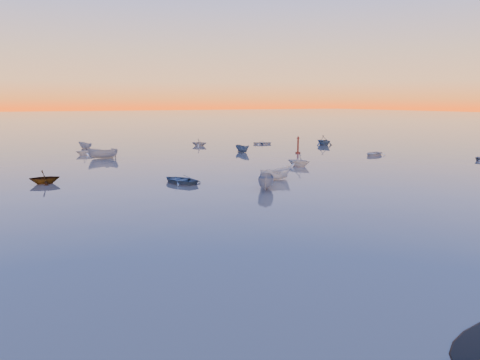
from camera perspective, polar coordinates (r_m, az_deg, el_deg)
ground at (r=114.78m, az=-16.15°, el=4.92°), size 600.00×600.00×0.00m
moored_fleet at (r=69.22m, az=-9.18°, el=2.27°), size 124.00×58.00×1.20m
boat_near_center at (r=52.47m, az=4.35°, el=0.02°), size 1.89×4.09×1.39m
boat_near_right at (r=63.66m, az=7.16°, el=1.68°), size 3.87×2.92×1.24m
channel_marker at (r=79.24m, az=7.08°, el=4.12°), size 0.85×0.85×3.03m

